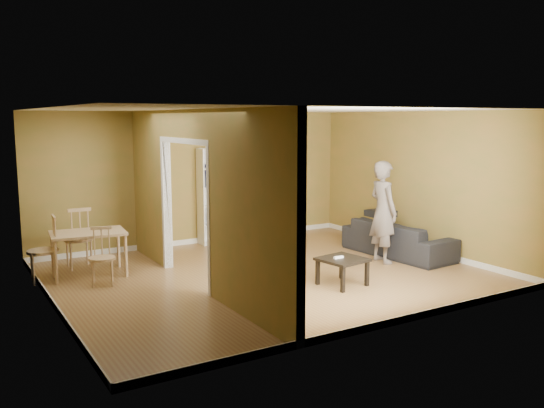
# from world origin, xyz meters

# --- Properties ---
(room_shell) EXTENTS (6.50, 6.50, 6.50)m
(room_shell) POSITION_xyz_m (0.00, 0.00, 1.30)
(room_shell) COLOR olive
(room_shell) RESTS_ON ground
(partition) EXTENTS (0.22, 5.50, 2.60)m
(partition) POSITION_xyz_m (-1.20, 0.00, 1.30)
(partition) COLOR olive
(partition) RESTS_ON ground
(wall_speaker) EXTENTS (0.10, 0.10, 0.10)m
(wall_speaker) POSITION_xyz_m (1.50, 2.69, 1.90)
(wall_speaker) COLOR black
(wall_speaker) RESTS_ON room_shell
(sofa) EXTENTS (2.20, 1.07, 0.82)m
(sofa) POSITION_xyz_m (2.70, -0.08, 0.41)
(sofa) COLOR black
(sofa) RESTS_ON ground
(person) EXTENTS (0.81, 0.67, 2.07)m
(person) POSITION_xyz_m (2.13, -0.30, 1.03)
(person) COLOR slate
(person) RESTS_ON ground
(bookshelf) EXTENTS (0.80, 0.35, 1.89)m
(bookshelf) POSITION_xyz_m (0.37, 2.60, 0.95)
(bookshelf) COLOR white
(bookshelf) RESTS_ON ground
(paper_box_navy_a) EXTENTS (0.40, 0.26, 0.20)m
(paper_box_navy_a) POSITION_xyz_m (0.38, 2.56, 0.50)
(paper_box_navy_a) COLOR navy
(paper_box_navy_a) RESTS_ON bookshelf
(paper_box_navy_b) EXTENTS (0.46, 0.30, 0.24)m
(paper_box_navy_b) POSITION_xyz_m (0.39, 2.56, 1.26)
(paper_box_navy_b) COLOR #1C1E4F
(paper_box_navy_b) RESTS_ON bookshelf
(paper_box_navy_c) EXTENTS (0.39, 0.26, 0.20)m
(paper_box_navy_c) POSITION_xyz_m (0.34, 2.56, 1.44)
(paper_box_navy_c) COLOR navy
(paper_box_navy_c) RESTS_ON bookshelf
(coffee_table) EXTENTS (0.62, 0.62, 0.41)m
(coffee_table) POSITION_xyz_m (0.66, -1.07, 0.35)
(coffee_table) COLOR black
(coffee_table) RESTS_ON ground
(game_controller) EXTENTS (0.16, 0.04, 0.03)m
(game_controller) POSITION_xyz_m (0.60, -1.05, 0.43)
(game_controller) COLOR white
(game_controller) RESTS_ON coffee_table
(dining_table) EXTENTS (1.13, 0.75, 0.70)m
(dining_table) POSITION_xyz_m (-2.45, 1.42, 0.63)
(dining_table) COLOR tan
(dining_table) RESTS_ON ground
(chair_left) EXTENTS (0.50, 0.50, 1.02)m
(chair_left) POSITION_xyz_m (-3.13, 1.40, 0.51)
(chair_left) COLOR #D8B973
(chair_left) RESTS_ON ground
(chair_near) EXTENTS (0.49, 0.49, 0.86)m
(chair_near) POSITION_xyz_m (-2.41, 0.78, 0.43)
(chair_near) COLOR tan
(chair_near) RESTS_ON ground
(chair_far) EXTENTS (0.49, 0.49, 1.03)m
(chair_far) POSITION_xyz_m (-2.47, 1.99, 0.52)
(chair_far) COLOR tan
(chair_far) RESTS_ON ground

